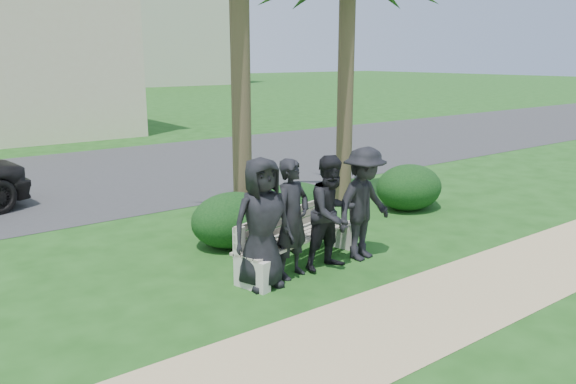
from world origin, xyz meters
The scene contains 13 objects.
ground centered at (0.00, 0.00, 0.00)m, with size 160.00×160.00×0.00m, color #184614.
footpath centered at (0.00, -1.80, 0.00)m, with size 30.00×1.60×0.01m, color tan.
asphalt_street centered at (0.00, 8.00, 0.00)m, with size 160.00×8.00×0.01m, color #2D2D30.
park_bench centered at (-0.67, 0.24, 0.35)m, with size 2.32×1.04×0.77m.
man_a centered at (-1.50, -0.06, 0.84)m, with size 0.82×0.53×1.68m, color black.
man_b centered at (-0.99, -0.02, 0.80)m, with size 0.58×0.38×1.60m, color black.
man_c centered at (-0.38, -0.11, 0.80)m, with size 0.77×0.60×1.59m, color black.
man_d centered at (0.23, -0.10, 0.82)m, with size 1.06×0.61×1.64m, color black.
hedge_b centered at (-0.96, 1.56, 0.43)m, with size 1.32×1.09×0.86m, color black.
hedge_c centered at (-0.66, 1.29, 0.40)m, with size 1.22×1.01×0.79m, color black.
hedge_d centered at (0.17, 1.42, 0.45)m, with size 1.37×1.13×0.89m, color black.
hedge_e centered at (2.90, 1.37, 0.45)m, with size 1.37×1.13×0.89m, color black.
hedge_f centered at (3.15, 1.51, 0.38)m, with size 1.16×0.96×0.76m, color black.
Camera 1 is at (-5.30, -5.65, 2.87)m, focal length 35.00 mm.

